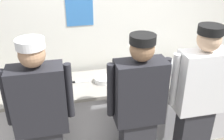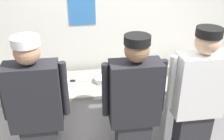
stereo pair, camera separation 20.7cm
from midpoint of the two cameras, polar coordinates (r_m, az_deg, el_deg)
name	(u,v)px [view 1 (the left image)]	position (r m, az deg, el deg)	size (l,w,h in m)	color
wall_back	(106,36)	(3.37, -3.07, 7.47)	(4.82, 0.11, 2.68)	silver
prep_counter	(114,112)	(3.39, -1.37, -9.17)	(3.08, 0.65, 0.93)	silver
chef_near_left	(42,120)	(2.61, -17.41, -10.49)	(0.63, 0.24, 1.75)	#2D2D33
chef_center	(139,111)	(2.62, 3.58, -9.13)	(0.62, 0.24, 1.74)	#2D2D33
chef_far_right	(198,101)	(2.85, 16.41, -6.55)	(0.63, 0.24, 1.77)	#2D2D33
plate_stack_front	(103,80)	(3.09, -3.90, -2.16)	(0.20, 0.20, 0.06)	white
plate_stack_rear	(62,87)	(2.99, -12.83, -3.72)	(0.19, 0.19, 0.08)	white
mixing_bowl_steel	(180,67)	(3.41, 12.96, 0.53)	(0.32, 0.32, 0.10)	#B7BABF
sheet_tray	(142,76)	(3.21, 4.75, -1.39)	(0.52, 0.29, 0.02)	#B7BABF
squeeze_bottle_primary	(10,78)	(3.24, -23.20, -1.72)	(0.05, 0.05, 0.20)	#E5E066
ramekin_green_sauce	(26,81)	(3.28, -20.06, -2.26)	(0.11, 0.11, 0.04)	white
ramekin_orange_sauce	(49,83)	(3.15, -15.51, -2.79)	(0.10, 0.10, 0.04)	white
ramekin_red_sauce	(200,74)	(3.38, 17.20, -0.79)	(0.09, 0.09, 0.05)	white
deli_cup	(45,88)	(3.02, -16.46, -3.89)	(0.09, 0.09, 0.08)	white
chefs_knife	(77,82)	(3.13, -9.53, -2.63)	(0.28, 0.03, 0.02)	#B7BABF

